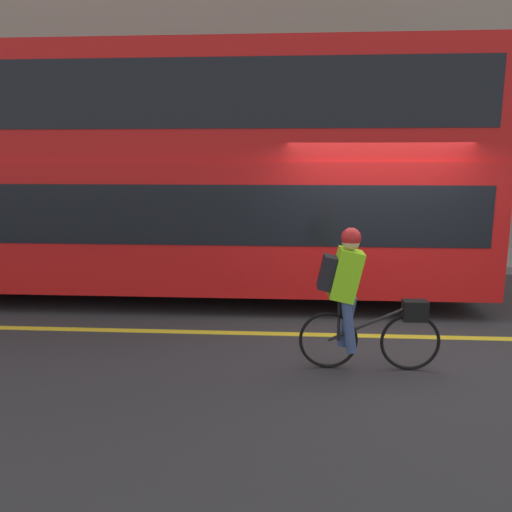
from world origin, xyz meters
TOP-DOWN VIEW (x-y plane):
  - ground_plane at (0.00, 0.00)m, footprint 80.00×80.00m
  - road_center_line at (0.00, -0.18)m, footprint 50.00×0.14m
  - sidewalk_curb at (0.00, 4.69)m, footprint 60.00×2.17m
  - building_facade at (0.00, 5.93)m, footprint 60.00×0.30m
  - bus at (-4.11, 1.69)m, footprint 11.78×2.53m
  - cyclist_on_bike at (-0.50, -1.24)m, footprint 1.53×0.32m
  - trash_bin at (0.16, 4.58)m, footprint 0.60×0.60m

SIDE VIEW (x-z plane):
  - ground_plane at x=0.00m, z-range 0.00..0.00m
  - road_center_line at x=0.00m, z-range 0.00..0.01m
  - sidewalk_curb at x=0.00m, z-range 0.00..0.15m
  - trash_bin at x=0.16m, z-range 0.15..1.06m
  - cyclist_on_bike at x=-0.50m, z-range 0.07..1.64m
  - bus at x=-4.11m, z-range 0.21..4.11m
  - building_facade at x=0.00m, z-range 0.00..7.62m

